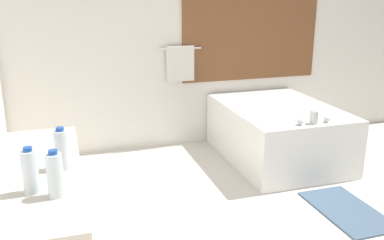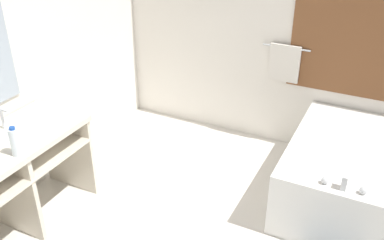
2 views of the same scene
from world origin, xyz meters
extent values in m
cube|color=white|center=(0.00, 2.23, 1.35)|extent=(7.40, 0.06, 2.70)
cube|color=brown|center=(0.59, 2.19, 1.30)|extent=(1.70, 0.02, 1.10)
cylinder|color=silver|center=(-0.30, 2.16, 1.15)|extent=(0.50, 0.02, 0.02)
cube|color=silver|center=(-0.30, 2.15, 0.98)|extent=(0.32, 0.04, 0.40)
cube|color=beige|center=(-1.87, -0.23, 0.83)|extent=(0.64, 1.44, 0.05)
cube|color=beige|center=(-1.87, -0.23, 0.61)|extent=(0.61, 1.37, 0.02)
cylinder|color=white|center=(-1.87, -0.01, 0.79)|extent=(0.32, 0.32, 0.13)
cube|color=beige|center=(-1.87, -0.23, 0.40)|extent=(0.59, 0.04, 0.81)
cube|color=beige|center=(-1.87, 0.47, 0.40)|extent=(0.59, 0.04, 0.81)
cylinder|color=silver|center=(-1.82, 0.13, 0.69)|extent=(0.13, 0.40, 0.13)
cylinder|color=silver|center=(-2.05, -0.01, 0.87)|extent=(0.04, 0.04, 0.02)
cylinder|color=silver|center=(-2.05, -0.01, 0.96)|extent=(0.02, 0.02, 0.16)
cube|color=silver|center=(-2.01, -0.01, 1.03)|extent=(0.07, 0.01, 0.01)
cube|color=white|center=(0.59, 1.43, 0.30)|extent=(1.09, 1.52, 0.60)
ellipsoid|color=white|center=(0.59, 1.43, 0.45)|extent=(0.78, 1.09, 0.30)
cube|color=silver|center=(0.59, 0.77, 0.66)|extent=(0.04, 0.07, 0.12)
sphere|color=silver|center=(0.45, 0.77, 0.63)|extent=(0.06, 0.06, 0.06)
sphere|color=silver|center=(0.73, 0.77, 0.63)|extent=(0.06, 0.06, 0.06)
cylinder|color=white|center=(-1.64, -0.25, 0.96)|extent=(0.08, 0.08, 0.21)
cylinder|color=#1E4CA8|center=(-1.64, -0.25, 1.08)|extent=(0.04, 0.04, 0.02)
camera|label=1|loc=(-1.62, -2.50, 1.78)|focal=40.00mm
camera|label=2|loc=(0.72, -2.07, 2.61)|focal=40.00mm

